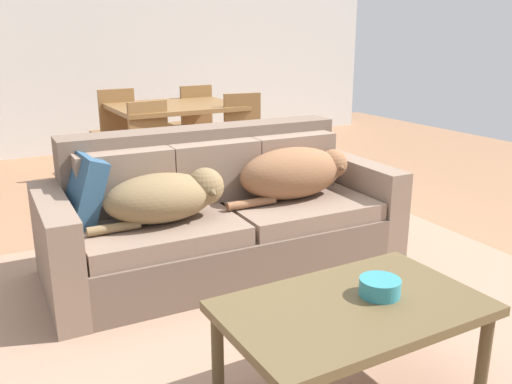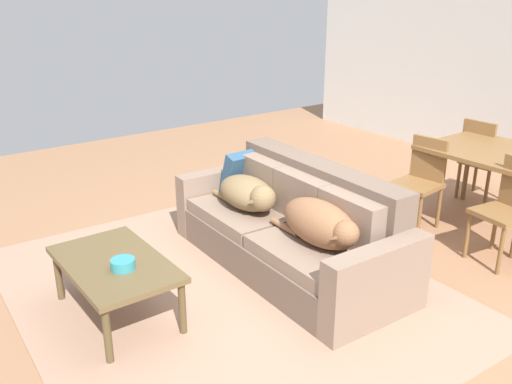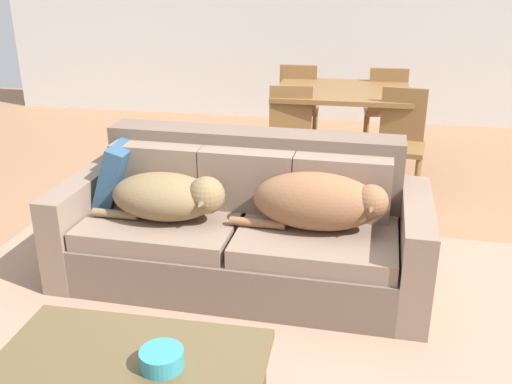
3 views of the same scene
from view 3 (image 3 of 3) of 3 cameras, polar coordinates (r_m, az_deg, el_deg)
ground_plane at (r=3.64m, az=1.60°, el=-8.46°), size 10.00×10.00×0.00m
back_partition at (r=7.14m, az=6.88°, el=17.78°), size 8.00×0.12×2.70m
area_rug at (r=3.13m, az=-3.72°, el=-13.98°), size 3.56×3.02×0.01m
couch at (r=3.54m, az=-1.16°, el=-3.37°), size 2.21×0.98×0.85m
dog_on_left_cushion at (r=3.41m, az=-8.50°, el=-0.44°), size 0.80×0.40×0.28m
dog_on_right_cushion at (r=3.26m, az=6.30°, el=-0.93°), size 0.88×0.37×0.33m
throw_pillow_by_left_arm at (r=3.75m, az=-13.38°, el=1.84°), size 0.25×0.41×0.41m
coffee_table at (r=2.33m, az=-12.47°, el=-17.08°), size 1.02×0.62×0.44m
bowl_on_coffee_table at (r=2.24m, az=-9.24°, el=-15.88°), size 0.17×0.17×0.07m
dining_table at (r=5.32m, az=8.49°, el=9.21°), size 1.18×0.98×0.76m
dining_chair_near_left at (r=4.87m, az=3.36°, el=5.72°), size 0.44×0.44×0.87m
dining_chair_near_right at (r=4.84m, az=13.97°, el=5.12°), size 0.45×0.45×0.89m
dining_chair_far_left at (r=5.91m, az=4.20°, el=8.63°), size 0.41×0.41×0.90m
dining_chair_far_right at (r=5.89m, az=12.63°, el=8.20°), size 0.42×0.42×0.89m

